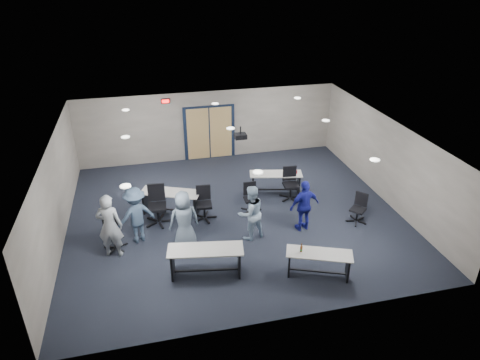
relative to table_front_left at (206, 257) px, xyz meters
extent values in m
plane|color=black|center=(1.32, 2.58, -0.52)|extent=(10.00, 10.00, 0.00)
cube|color=slate|center=(1.32, 7.08, 0.83)|extent=(10.00, 0.04, 2.70)
cube|color=slate|center=(1.32, -1.92, 0.83)|extent=(10.00, 0.04, 2.70)
cube|color=slate|center=(-3.68, 2.58, 0.83)|extent=(0.04, 9.00, 2.70)
cube|color=slate|center=(6.32, 2.58, 0.83)|extent=(0.04, 9.00, 2.70)
cube|color=silver|center=(1.32, 2.58, 2.18)|extent=(10.00, 9.00, 0.04)
cube|color=black|center=(1.32, 7.05, 0.53)|extent=(2.00, 0.06, 2.20)
cube|color=tan|center=(0.87, 7.03, 0.53)|extent=(0.85, 0.04, 2.05)
cube|color=tan|center=(1.77, 7.03, 0.53)|extent=(0.85, 0.04, 2.05)
cube|color=black|center=(-0.28, 7.03, 1.93)|extent=(0.32, 0.05, 0.18)
cube|color=#FF0C0C|center=(-0.28, 7.00, 1.93)|extent=(0.26, 0.02, 0.12)
cylinder|color=black|center=(1.62, 3.08, 2.06)|extent=(0.04, 0.04, 0.24)
cube|color=black|center=(1.62, 3.08, 1.88)|extent=(0.35, 0.30, 0.14)
cylinder|color=black|center=(1.62, 2.93, 1.88)|extent=(0.08, 0.03, 0.08)
cube|color=beige|center=(0.00, 0.00, 0.22)|extent=(1.94, 0.93, 0.03)
cube|color=black|center=(-0.82, 0.14, -0.15)|extent=(0.15, 0.57, 0.72)
cube|color=black|center=(0.82, -0.14, -0.15)|extent=(0.15, 0.57, 0.72)
cube|color=black|center=(0.00, 0.00, -0.41)|extent=(1.64, 0.33, 0.04)
cube|color=beige|center=(2.72, -0.68, 0.13)|extent=(1.70, 1.10, 0.03)
cube|color=black|center=(2.05, -0.41, -0.20)|extent=(0.22, 0.47, 0.63)
cube|color=black|center=(3.39, -0.94, -0.20)|extent=(0.22, 0.47, 0.63)
cube|color=black|center=(2.72, -0.68, -0.43)|extent=(1.35, 0.57, 0.04)
cube|color=beige|center=(-0.57, 3.16, 0.21)|extent=(1.92, 1.27, 0.03)
cube|color=black|center=(-1.32, 3.48, -0.16)|extent=(0.27, 0.53, 0.71)
cube|color=black|center=(0.17, 2.84, -0.16)|extent=(0.27, 0.53, 0.71)
cube|color=black|center=(-0.57, 3.16, -0.41)|extent=(1.51, 0.68, 0.04)
cube|color=beige|center=(2.99, 3.69, 0.17)|extent=(1.82, 0.95, 0.03)
cube|color=black|center=(2.23, 3.86, -0.18)|extent=(0.16, 0.53, 0.68)
cube|color=black|center=(3.74, 3.52, -0.18)|extent=(0.16, 0.53, 0.68)
cube|color=black|center=(2.99, 3.69, -0.42)|extent=(1.52, 0.39, 0.04)
cylinder|color=red|center=(3.65, 3.54, 0.25)|extent=(0.08, 0.08, 0.12)
imported|color=#989FA6|center=(-2.29, 1.35, 0.40)|extent=(0.75, 0.59, 1.83)
imported|color=slate|center=(-0.37, 1.30, 0.33)|extent=(0.88, 0.63, 1.68)
imported|color=#A5C2DB|center=(1.49, 1.29, 0.30)|extent=(0.94, 0.83, 1.63)
imported|color=navy|center=(3.10, 1.35, 0.27)|extent=(0.98, 0.54, 1.58)
imported|color=#3C526D|center=(-1.62, 1.88, 0.32)|extent=(1.23, 0.97, 1.66)
camera|label=1|loc=(-1.15, -8.50, 6.53)|focal=32.00mm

